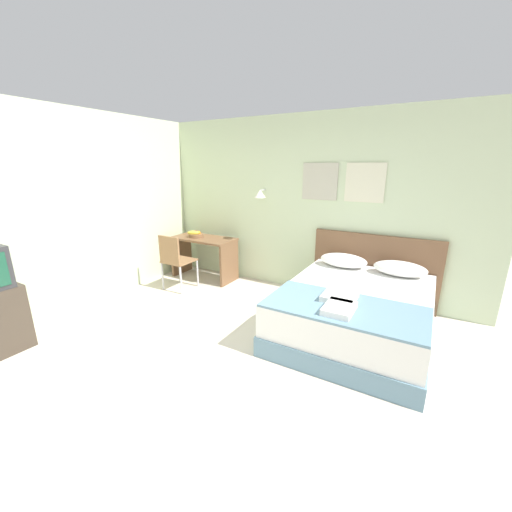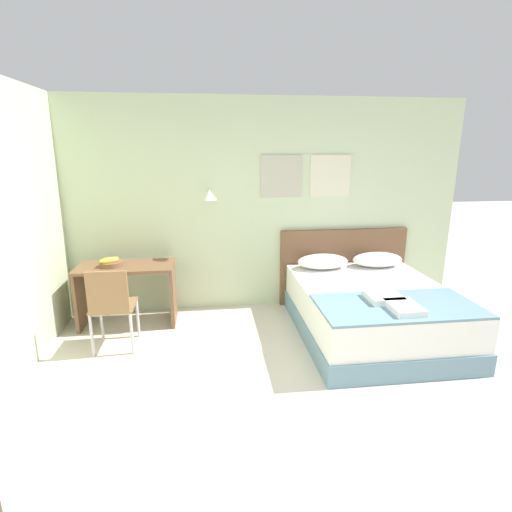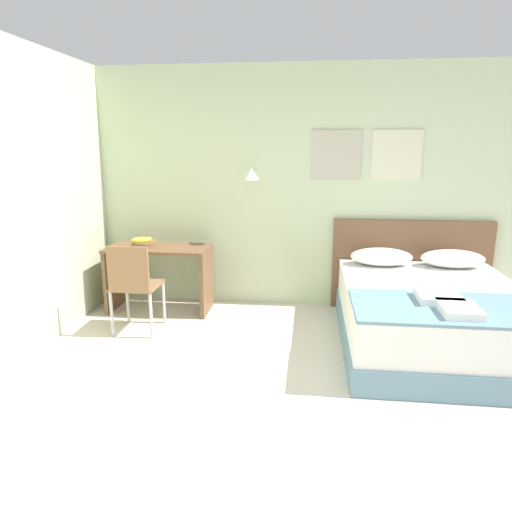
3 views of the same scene
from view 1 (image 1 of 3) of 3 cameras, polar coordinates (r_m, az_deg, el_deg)
ground_plane at (r=3.26m, az=-13.01°, el=-20.51°), size 24.00×24.00×0.00m
wall_back at (r=4.93m, az=7.61°, el=9.10°), size 5.40×0.31×2.65m
wall_left at (r=4.55m, az=-38.09°, el=5.15°), size 0.06×5.64×2.65m
bed at (r=3.88m, az=17.51°, el=-9.72°), size 1.59×1.96×0.57m
headboard at (r=4.73m, az=20.49°, el=-2.36°), size 1.71×0.06×1.01m
pillow_left at (r=4.51m, az=15.61°, el=-0.77°), size 0.64×0.36×0.18m
pillow_right at (r=4.40m, az=24.70°, el=-2.10°), size 0.64×0.36×0.18m
throw_blanket at (r=3.25m, az=15.68°, el=-8.96°), size 1.54×0.78×0.02m
folded_towel_near_foot at (r=3.38m, az=14.95°, el=-7.17°), size 0.33×0.33×0.06m
folded_towel_mid_bed at (r=3.12m, az=14.90°, el=-9.20°), size 0.27×0.36×0.06m
desk at (r=5.53m, az=-9.45°, el=1.05°), size 1.10×0.54×0.73m
desk_chair at (r=5.06m, az=-14.58°, el=-0.34°), size 0.43×0.43×0.90m
fruit_bowl at (r=5.55m, az=-10.94°, el=3.86°), size 0.26×0.26×0.12m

